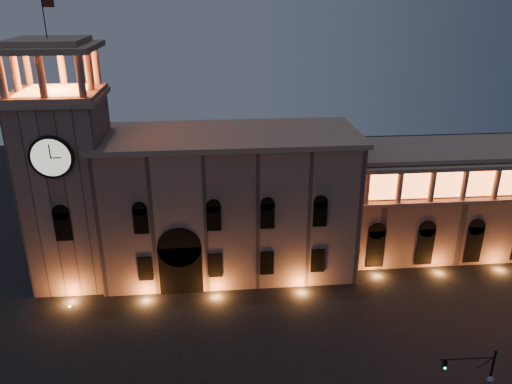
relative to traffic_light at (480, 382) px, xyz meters
The scene contains 4 objects.
government_building 33.11m from the traffic_light, 125.87° to the left, with size 30.80×12.80×17.60m.
clock_tower 46.32m from the traffic_light, 145.80° to the left, with size 9.80×9.80×32.40m.
colonnade_wing 32.38m from the traffic_light, 62.34° to the left, with size 40.60×11.50×14.50m.
traffic_light is the anchor object (origin of this frame).
Camera 1 is at (-3.96, -34.43, 33.05)m, focal length 35.00 mm.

